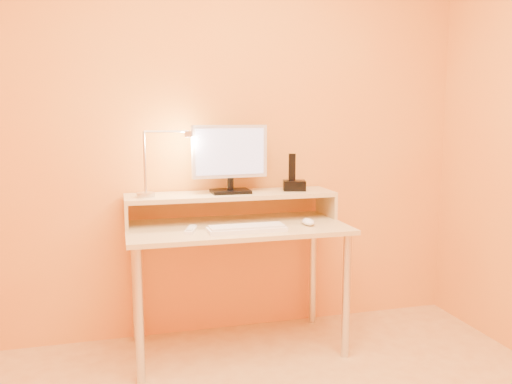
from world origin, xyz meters
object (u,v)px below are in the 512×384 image
object	(u,v)px
phone_dock	(294,185)
remote_control	(191,230)
monitor_panel	(230,151)
keyboard	(247,229)
lamp_base	(146,195)
mouse	(308,222)

from	to	relation	value
phone_dock	remote_control	size ratio (longest dim) A/B	0.81
phone_dock	monitor_panel	bearing A→B (deg)	-167.76
keyboard	monitor_panel	bearing A→B (deg)	92.98
phone_dock	lamp_base	bearing A→B (deg)	-164.30
lamp_base	remote_control	xyz separation A→B (m)	(0.22, -0.21, -0.16)
monitor_panel	keyboard	bearing A→B (deg)	-91.83
monitor_panel	lamp_base	world-z (taller)	monitor_panel
phone_dock	mouse	xyz separation A→B (m)	(-0.00, -0.25, -0.17)
keyboard	lamp_base	bearing A→B (deg)	150.09
mouse	lamp_base	bearing A→B (deg)	167.06
monitor_panel	keyboard	size ratio (longest dim) A/B	1.07
mouse	phone_dock	bearing A→B (deg)	90.58
monitor_panel	mouse	size ratio (longest dim) A/B	4.02
monitor_panel	phone_dock	bearing A→B (deg)	-6.87
phone_dock	remote_control	xyz separation A→B (m)	(-0.65, -0.24, -0.18)
monitor_panel	remote_control	size ratio (longest dim) A/B	2.76
lamp_base	mouse	world-z (taller)	lamp_base
monitor_panel	lamp_base	xyz separation A→B (m)	(-0.48, -0.04, -0.23)
monitor_panel	phone_dock	world-z (taller)	monitor_panel
keyboard	remote_control	size ratio (longest dim) A/B	2.58
monitor_panel	remote_control	world-z (taller)	monitor_panel
lamp_base	remote_control	distance (m)	0.34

